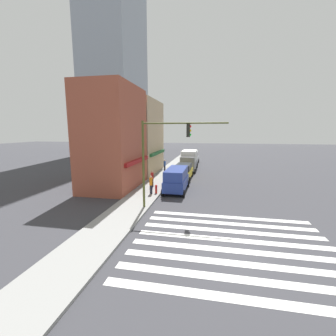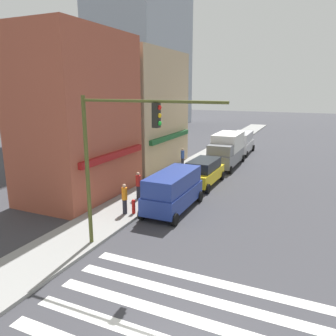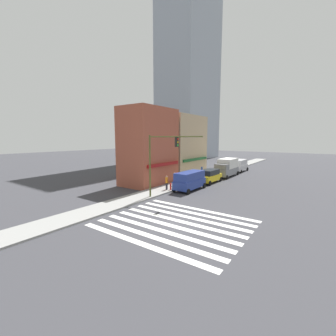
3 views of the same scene
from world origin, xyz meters
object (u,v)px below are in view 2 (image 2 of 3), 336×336
(traffic_signal, at_px, (114,147))
(pedestrian_orange_vest, at_px, (125,198))
(van_silver, at_px, (242,142))
(van_blue, at_px, (173,190))
(fire_hydrant, at_px, (134,206))
(suv_yellow, at_px, (204,171))
(pedestrian_red_jacket, at_px, (138,185))
(box_truck_grey, at_px, (226,149))
(pedestrian_blue_shirt, at_px, (183,157))

(traffic_signal, distance_m, pedestrian_orange_vest, 5.57)
(van_silver, bearing_deg, van_blue, 178.50)
(pedestrian_orange_vest, xyz_separation_m, fire_hydrant, (0.24, -0.44, -0.46))
(suv_yellow, bearing_deg, pedestrian_red_jacket, 153.35)
(suv_yellow, xyz_separation_m, van_silver, (13.63, -0.00, 0.25))
(traffic_signal, bearing_deg, van_blue, -2.25)
(traffic_signal, height_order, fire_hydrant, traffic_signal)
(suv_yellow, xyz_separation_m, box_truck_grey, (6.79, -0.00, 0.56))
(suv_yellow, relative_size, fire_hydrant, 5.62)
(traffic_signal, height_order, van_silver, traffic_signal)
(suv_yellow, bearing_deg, pedestrian_blue_shirt, 40.59)
(traffic_signal, relative_size, pedestrian_orange_vest, 3.89)
(van_blue, height_order, van_silver, same)
(van_silver, bearing_deg, suv_yellow, 178.50)
(pedestrian_red_jacket, xyz_separation_m, fire_hydrant, (-2.42, -1.03, -0.46))
(traffic_signal, xyz_separation_m, pedestrian_blue_shirt, (15.58, 3.08, -3.70))
(pedestrian_red_jacket, bearing_deg, van_blue, 67.11)
(suv_yellow, xyz_separation_m, pedestrian_orange_vest, (-7.89, 2.14, 0.04))
(box_truck_grey, distance_m, van_silver, 6.84)
(van_silver, bearing_deg, pedestrian_red_jacket, 170.25)
(fire_hydrant, bearing_deg, pedestrian_orange_vest, 118.45)
(pedestrian_red_jacket, distance_m, pedestrian_blue_shirt, 9.24)
(pedestrian_blue_shirt, bearing_deg, traffic_signal, 92.13)
(box_truck_grey, xyz_separation_m, fire_hydrant, (-14.44, 1.70, -0.97))
(fire_hydrant, bearing_deg, van_blue, -43.43)
(pedestrian_red_jacket, bearing_deg, suv_yellow, 142.40)
(pedestrian_orange_vest, relative_size, pedestrian_blue_shirt, 1.00)
(van_blue, bearing_deg, pedestrian_red_jacket, 76.95)
(box_truck_grey, bearing_deg, pedestrian_orange_vest, 171.34)
(pedestrian_red_jacket, bearing_deg, pedestrian_orange_vest, 2.63)
(van_blue, distance_m, pedestrian_red_jacket, 2.81)
(van_silver, height_order, pedestrian_orange_vest, van_silver)
(box_truck_grey, bearing_deg, traffic_signal, 178.93)
(pedestrian_orange_vest, distance_m, pedestrian_blue_shirt, 11.93)
(suv_yellow, relative_size, pedestrian_blue_shirt, 2.67)
(box_truck_grey, distance_m, pedestrian_blue_shirt, 4.36)
(van_blue, distance_m, pedestrian_blue_shirt, 10.39)
(van_blue, relative_size, pedestrian_red_jacket, 2.83)
(suv_yellow, relative_size, pedestrian_orange_vest, 2.67)
(van_silver, relative_size, pedestrian_red_jacket, 2.85)
(van_blue, xyz_separation_m, pedestrian_blue_shirt, (9.84, 3.30, -0.21))
(van_silver, bearing_deg, fire_hydrant, 173.93)
(van_blue, relative_size, van_silver, 0.99)
(traffic_signal, bearing_deg, van_silver, -0.51)
(pedestrian_red_jacket, xyz_separation_m, pedestrian_blue_shirt, (9.22, 0.57, 0.00))
(pedestrian_orange_vest, bearing_deg, box_truck_grey, -65.56)
(van_blue, relative_size, pedestrian_orange_vest, 2.83)
(suv_yellow, distance_m, fire_hydrant, 7.85)
(suv_yellow, height_order, pedestrian_orange_vest, suv_yellow)
(van_blue, bearing_deg, traffic_signal, 177.58)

